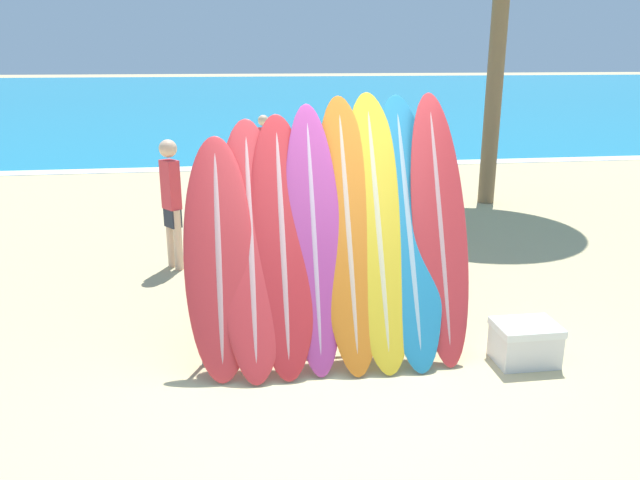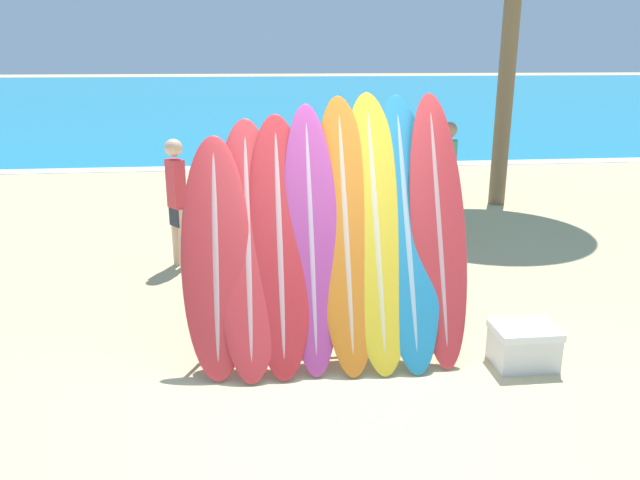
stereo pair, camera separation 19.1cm
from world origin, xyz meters
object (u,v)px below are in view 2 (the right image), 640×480
at_px(surfboard_slot_6, 407,229).
at_px(surfboard_slot_7, 438,227).
at_px(surfboard_slot_3, 311,236).
at_px(surfboard_slot_0, 216,256).
at_px(surfboard_slot_5, 376,228).
at_px(surfboard_slot_1, 248,246).
at_px(surfboard_rack, 330,309).
at_px(surfboard_slot_2, 280,242).
at_px(person_near_water, 447,174).
at_px(surfboard_slot_4, 346,231).
at_px(cooler_box, 524,346).
at_px(person_mid_beach, 274,151).
at_px(person_far_left, 177,198).

height_order(surfboard_slot_6, surfboard_slot_7, surfboard_slot_7).
xyz_separation_m(surfboard_slot_3, surfboard_slot_6, (0.86, 0.04, 0.03)).
bearing_deg(surfboard_slot_0, surfboard_slot_7, 2.51).
distance_m(surfboard_slot_5, surfboard_slot_7, 0.56).
distance_m(surfboard_slot_1, surfboard_slot_7, 1.68).
relative_size(surfboard_rack, surfboard_slot_2, 1.10).
relative_size(surfboard_slot_5, person_near_water, 1.37).
height_order(surfboard_slot_0, surfboard_slot_2, surfboard_slot_2).
distance_m(surfboard_slot_4, surfboard_slot_7, 0.83).
relative_size(surfboard_slot_1, person_near_water, 1.24).
distance_m(surfboard_rack, cooler_box, 1.72).
distance_m(surfboard_slot_4, surfboard_slot_6, 0.55).
relative_size(person_near_water, cooler_box, 3.08).
xyz_separation_m(surfboard_slot_4, cooler_box, (1.51, -0.48, -0.95)).
bearing_deg(cooler_box, surfboard_slot_7, 145.75).
bearing_deg(surfboard_slot_2, person_near_water, 54.30).
height_order(surfboard_slot_4, surfboard_slot_5, surfboard_slot_5).
distance_m(person_mid_beach, cooler_box, 7.41).
bearing_deg(surfboard_rack, surfboard_slot_2, 168.93).
height_order(surfboard_slot_5, person_near_water, surfboard_slot_5).
bearing_deg(surfboard_slot_5, surfboard_rack, -161.27).
relative_size(surfboard_slot_4, surfboard_slot_5, 0.99).
distance_m(surfboard_slot_0, surfboard_slot_3, 0.83).
distance_m(surfboard_slot_0, surfboard_slot_2, 0.55).
xyz_separation_m(surfboard_slot_3, person_near_water, (2.36, 3.66, -0.19)).
bearing_deg(surfboard_slot_0, person_mid_beach, 83.62).
distance_m(surfboard_slot_6, person_far_left, 3.42).
distance_m(surfboard_slot_2, surfboard_slot_7, 1.41).
bearing_deg(surfboard_slot_1, person_near_water, 51.61).
distance_m(surfboard_slot_7, person_mid_beach, 6.79).
distance_m(surfboard_slot_0, cooler_box, 2.78).
distance_m(surfboard_slot_4, cooler_box, 1.85).
relative_size(surfboard_slot_1, surfboard_slot_6, 0.92).
height_order(surfboard_slot_6, person_near_water, surfboard_slot_6).
relative_size(surfboard_rack, cooler_box, 4.29).
relative_size(person_near_water, person_far_left, 1.03).
distance_m(surfboard_slot_2, surfboard_slot_5, 0.86).
xyz_separation_m(surfboard_slot_1, surfboard_slot_2, (0.27, -0.00, 0.02)).
distance_m(surfboard_slot_2, person_near_water, 4.52).
bearing_deg(surfboard_slot_7, surfboard_slot_6, 174.65).
distance_m(surfboard_slot_2, cooler_box, 2.31).
xyz_separation_m(surfboard_slot_4, person_near_water, (2.06, 3.62, -0.22)).
xyz_separation_m(surfboard_slot_4, person_mid_beach, (-0.37, 6.66, -0.31)).
distance_m(surfboard_slot_7, person_near_water, 3.85).
relative_size(surfboard_slot_4, surfboard_slot_6, 1.00).
xyz_separation_m(surfboard_slot_6, surfboard_slot_7, (0.28, -0.03, 0.01)).
bearing_deg(person_far_left, person_near_water, -109.23).
distance_m(surfboard_slot_1, person_far_left, 2.73).
bearing_deg(cooler_box, surfboard_slot_4, 162.39).
bearing_deg(surfboard_slot_0, surfboard_slot_2, 5.63).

